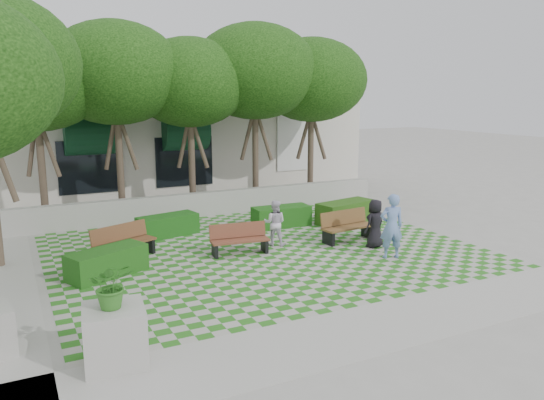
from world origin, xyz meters
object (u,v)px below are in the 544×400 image
bench_mid (239,240)px  person_white (275,223)px  bench_west (123,243)px  hedge_midleft (168,225)px  hedge_west (107,262)px  person_dark (375,223)px  bench_east (347,226)px  hedge_east (346,212)px  hedge_midright (281,216)px  person_blue (392,226)px  planter_front (114,323)px

bench_mid → person_white: person_white is taller
bench_west → hedge_midleft: (1.79, 1.82, -0.12)m
hedge_west → bench_mid: bearing=3.2°
hedge_west → person_dark: (7.67, -1.00, 0.39)m
bench_east → hedge_east: 2.39m
hedge_midright → person_dark: person_dark is taller
hedge_midright → person_blue: (1.04, -4.64, 0.57)m
hedge_east → hedge_midleft: (-6.21, 1.15, -0.05)m
bench_west → hedge_east: size_ratio=0.86×
hedge_east → hedge_midleft: 6.31m
person_dark → person_white: bearing=-44.0°
bench_mid → hedge_midright: 3.53m
bench_mid → person_dark: bearing=-9.7°
bench_mid → person_blue: 4.34m
bench_mid → hedge_midleft: size_ratio=0.89×
bench_mid → bench_west: (-3.08, 1.10, 0.03)m
hedge_west → hedge_midright: bearing=22.0°
hedge_west → bench_east: bearing=-0.1°
bench_east → person_dark: bearing=-78.1°
planter_front → person_blue: bearing=18.0°
hedge_east → planter_front: planter_front is taller
bench_mid → person_blue: bearing=-24.4°
bench_mid → person_blue: size_ratio=0.94×
bench_west → person_dark: 7.37m
hedge_midleft → hedge_west: 3.98m
planter_front → person_blue: person_blue is taller
person_white → bench_east: bearing=-159.2°
person_blue → bench_mid: bearing=-13.4°
person_blue → person_white: (-2.34, 2.62, -0.22)m
hedge_midright → person_blue: 4.79m
hedge_midleft → person_dark: (5.21, -4.13, 0.40)m
hedge_east → planter_front: size_ratio=1.22×
person_dark → bench_west: bearing=-31.3°
hedge_east → hedge_midright: (-2.30, 0.59, -0.04)m
bench_mid → hedge_east: bench_mid is taller
planter_front → person_white: bearing=42.4°
bench_east → hedge_midleft: 5.81m
hedge_midleft → hedge_west: bearing=-128.2°
bench_mid → planter_front: bearing=-124.7°
hedge_midright → person_dark: 3.82m
person_dark → hedge_east: bearing=-121.6°
bench_east → hedge_west: 7.35m
planter_front → person_dark: (8.34, 3.69, 0.00)m
bench_east → bench_west: bearing=162.7°
person_blue → person_white: person_blue is taller
bench_mid → person_blue: (3.66, -2.28, 0.50)m
bench_mid → hedge_midleft: bearing=121.2°
bench_west → hedge_midleft: 2.56m
bench_west → person_dark: person_dark is taller
person_blue → person_dark: 1.12m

